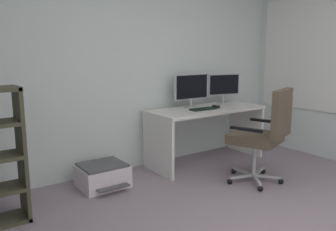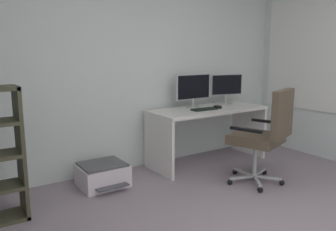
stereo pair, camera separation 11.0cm
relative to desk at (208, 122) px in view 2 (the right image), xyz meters
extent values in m
cube|color=silver|center=(-0.94, 0.43, 0.82)|extent=(4.80, 0.10, 2.71)
cube|color=white|center=(1.45, -0.46, 0.87)|extent=(0.01, 1.36, 1.46)
cube|color=white|center=(1.45, -0.46, 0.87)|extent=(0.02, 1.44, 1.54)
cube|color=white|center=(0.00, 0.00, 0.17)|extent=(1.55, 0.64, 0.04)
cube|color=white|center=(-0.76, 0.00, -0.20)|extent=(0.04, 0.61, 0.69)
cube|color=white|center=(0.76, 0.00, -0.20)|extent=(0.04, 0.61, 0.69)
cylinder|color=#B2B5B7|center=(-0.12, 0.16, 0.19)|extent=(0.18, 0.18, 0.01)
cylinder|color=#B2B5B7|center=(-0.12, 0.16, 0.25)|extent=(0.03, 0.03, 0.11)
cube|color=#B7BABC|center=(-0.12, 0.16, 0.46)|extent=(0.53, 0.05, 0.33)
cube|color=black|center=(-0.12, 0.14, 0.46)|extent=(0.49, 0.02, 0.30)
cylinder|color=#B2B5B7|center=(0.46, 0.16, 0.19)|extent=(0.18, 0.18, 0.01)
cylinder|color=#B2B5B7|center=(0.46, 0.16, 0.26)|extent=(0.03, 0.03, 0.12)
cube|color=#B7BABC|center=(0.46, 0.16, 0.45)|extent=(0.48, 0.14, 0.29)
cube|color=black|center=(0.45, 0.14, 0.45)|extent=(0.44, 0.11, 0.26)
cube|color=black|center=(-0.12, -0.08, 0.20)|extent=(0.35, 0.15, 0.02)
cube|color=black|center=(0.10, -0.07, 0.20)|extent=(0.08, 0.11, 0.03)
cube|color=#B7BABC|center=(0.13, -0.79, -0.47)|extent=(0.29, 0.13, 0.02)
sphere|color=black|center=(0.27, -0.74, -0.51)|extent=(0.06, 0.06, 0.06)
cube|color=#B7BABC|center=(-0.02, -0.69, -0.47)|extent=(0.04, 0.30, 0.02)
sphere|color=black|center=(-0.02, -0.54, -0.51)|extent=(0.06, 0.06, 0.06)
cube|color=#B7BABC|center=(-0.16, -0.79, -0.47)|extent=(0.30, 0.12, 0.02)
sphere|color=black|center=(-0.30, -0.75, -0.51)|extent=(0.06, 0.06, 0.06)
cube|color=#B7BABC|center=(-0.10, -0.96, -0.47)|extent=(0.20, 0.26, 0.02)
sphere|color=black|center=(-0.19, -1.08, -0.51)|extent=(0.06, 0.06, 0.06)
cube|color=#B7BABC|center=(0.08, -0.96, -0.47)|extent=(0.21, 0.26, 0.02)
sphere|color=black|center=(0.17, -1.08, -0.51)|extent=(0.06, 0.06, 0.06)
cylinder|color=#B7BABC|center=(-0.01, -0.84, -0.28)|extent=(0.04, 0.04, 0.38)
cube|color=brown|center=(-0.01, -0.84, -0.04)|extent=(0.64, 0.63, 0.10)
cube|color=brown|center=(0.08, -1.10, 0.27)|extent=(0.46, 0.22, 0.51)
cube|color=black|center=(-0.27, -0.92, 0.11)|extent=(0.15, 0.34, 0.03)
cube|color=black|center=(0.24, -0.75, 0.11)|extent=(0.15, 0.34, 0.03)
cube|color=#403E2B|center=(-2.33, -0.24, 0.04)|extent=(0.03, 0.29, 1.17)
cube|color=silver|center=(-1.47, 0.01, -0.43)|extent=(0.50, 0.43, 0.23)
cube|color=#4C4C51|center=(-1.47, 0.01, -0.30)|extent=(0.46, 0.40, 0.02)
cube|color=#4C4C51|center=(-1.47, -0.24, -0.47)|extent=(0.35, 0.10, 0.01)
camera|label=1|loc=(-2.99, -3.34, 0.93)|focal=37.43mm
camera|label=2|loc=(-2.90, -3.41, 0.93)|focal=37.43mm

